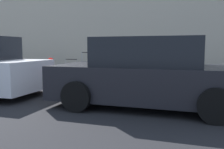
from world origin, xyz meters
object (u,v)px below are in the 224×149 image
at_px(suitcase_olive_5, 72,74).
at_px(bollard_post, 32,70).
at_px(suitcase_navy_0, 152,75).
at_px(suitcase_black_2, 118,73).
at_px(suitcase_silver_4, 88,72).
at_px(suitcase_red_3, 103,72).
at_px(parked_car_charcoal_0, 149,75).
at_px(suitcase_teal_1, 134,76).
at_px(fire_hydrant, 51,69).

height_order(suitcase_olive_5, bollard_post, suitcase_olive_5).
relative_size(suitcase_navy_0, suitcase_black_2, 0.90).
height_order(suitcase_black_2, suitcase_silver_4, suitcase_silver_4).
bearing_deg(suitcase_silver_4, suitcase_red_3, 179.20).
bearing_deg(bollard_post, suitcase_black_2, -177.37).
xyz_separation_m(suitcase_red_3, bollard_post, (2.71, 0.16, -0.01)).
distance_m(suitcase_red_3, parked_car_charcoal_0, 2.97).
xyz_separation_m(suitcase_teal_1, bollard_post, (3.78, 0.13, 0.10)).
bearing_deg(parked_car_charcoal_0, suitcase_teal_1, -70.20).
bearing_deg(suitcase_silver_4, suitcase_olive_5, 3.99).
xyz_separation_m(suitcase_teal_1, suitcase_black_2, (0.55, -0.02, 0.09)).
height_order(suitcase_red_3, bollard_post, suitcase_red_3).
xyz_separation_m(suitcase_silver_4, bollard_post, (2.15, 0.16, 0.01)).
distance_m(suitcase_navy_0, suitcase_black_2, 1.10).
height_order(bollard_post, parked_car_charcoal_0, parked_car_charcoal_0).
distance_m(suitcase_black_2, suitcase_red_3, 0.52).
relative_size(suitcase_olive_5, parked_car_charcoal_0, 0.19).
xyz_separation_m(fire_hydrant, bollard_post, (0.71, 0.15, -0.07)).
height_order(suitcase_navy_0, fire_hydrant, fire_hydrant).
bearing_deg(suitcase_black_2, suitcase_olive_5, 0.89).
xyz_separation_m(suitcase_navy_0, suitcase_teal_1, (0.55, 0.09, -0.05)).
height_order(suitcase_black_2, fire_hydrant, fire_hydrant).
height_order(suitcase_black_2, suitcase_olive_5, suitcase_olive_5).
bearing_deg(suitcase_teal_1, suitcase_red_3, -1.53).
distance_m(suitcase_teal_1, parked_car_charcoal_0, 2.42).
distance_m(suitcase_olive_5, bollard_post, 1.55).
xyz_separation_m(suitcase_navy_0, suitcase_silver_4, (2.18, 0.05, 0.04)).
height_order(suitcase_teal_1, suitcase_red_3, suitcase_red_3).
bearing_deg(suitcase_teal_1, suitcase_navy_0, -170.88).
height_order(suitcase_olive_5, fire_hydrant, fire_hydrant).
bearing_deg(parked_car_charcoal_0, bollard_post, -24.90).
distance_m(suitcase_teal_1, bollard_post, 3.78).
relative_size(suitcase_navy_0, bollard_post, 0.94).
xyz_separation_m(suitcase_teal_1, fire_hydrant, (3.06, -0.02, 0.17)).
height_order(suitcase_red_3, suitcase_silver_4, suitcase_red_3).
bearing_deg(fire_hydrant, suitcase_silver_4, -179.44).
distance_m(suitcase_silver_4, fire_hydrant, 1.44).
height_order(suitcase_navy_0, bollard_post, bollard_post).
bearing_deg(suitcase_red_3, suitcase_black_2, 179.08).
relative_size(suitcase_black_2, suitcase_red_3, 0.72).
bearing_deg(suitcase_red_3, suitcase_navy_0, -177.88).
xyz_separation_m(suitcase_teal_1, suitcase_red_3, (1.07, -0.03, 0.11)).
xyz_separation_m(suitcase_teal_1, suitcase_silver_4, (1.63, -0.04, 0.09)).
bearing_deg(suitcase_silver_4, fire_hydrant, 0.56).
relative_size(suitcase_silver_4, suitcase_olive_5, 1.30).
xyz_separation_m(suitcase_silver_4, fire_hydrant, (1.44, 0.01, 0.08)).
height_order(suitcase_teal_1, bollard_post, suitcase_teal_1).
relative_size(suitcase_silver_4, parked_car_charcoal_0, 0.24).
relative_size(suitcase_red_3, bollard_post, 1.44).
distance_m(suitcase_red_3, fire_hydrant, 2.00).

